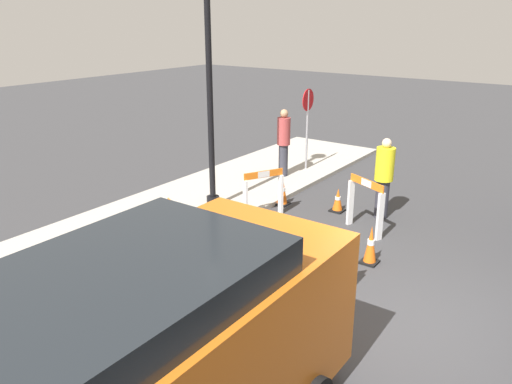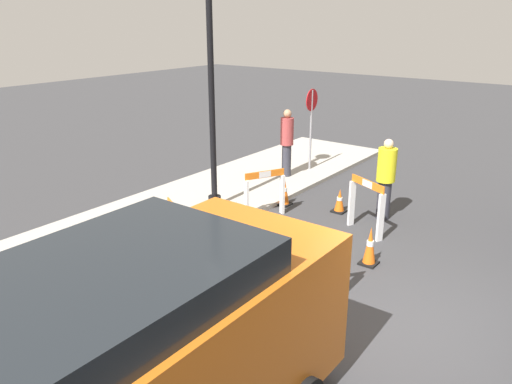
# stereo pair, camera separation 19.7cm
# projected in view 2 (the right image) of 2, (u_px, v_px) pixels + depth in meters

# --- Properties ---
(ground_plane) EXTENTS (60.00, 60.00, 0.00)m
(ground_plane) POSITION_uv_depth(u_px,v_px,m) (423.00, 340.00, 6.79)
(ground_plane) COLOR #38383A
(sidewalk_slab) EXTENTS (18.00, 3.04, 0.10)m
(sidewalk_slab) POSITION_uv_depth(u_px,v_px,m) (132.00, 230.00, 10.19)
(sidewalk_slab) COLOR #ADA89E
(sidewalk_slab) RESTS_ON ground_plane
(streetlamp_post) EXTENTS (0.44, 0.44, 6.12)m
(streetlamp_post) POSITION_uv_depth(u_px,v_px,m) (210.00, 26.00, 10.04)
(streetlamp_post) COLOR black
(streetlamp_post) RESTS_ON sidewalk_slab
(stop_sign) EXTENTS (0.60, 0.06, 2.24)m
(stop_sign) POSITION_uv_depth(u_px,v_px,m) (311.00, 116.00, 13.61)
(stop_sign) COLOR gray
(stop_sign) RESTS_ON sidewalk_slab
(barricade_0) EXTENTS (0.53, 0.92, 1.13)m
(barricade_0) POSITION_uv_depth(u_px,v_px,m) (366.00, 204.00, 9.97)
(barricade_0) COLOR white
(barricade_0) RESTS_ON ground_plane
(barricade_1) EXTENTS (0.89, 0.54, 1.05)m
(barricade_1) POSITION_uv_depth(u_px,v_px,m) (265.00, 192.00, 10.81)
(barricade_1) COLOR white
(barricade_1) RESTS_ON ground_plane
(barricade_2) EXTENTS (0.56, 0.90, 1.07)m
(barricade_2) POSITION_uv_depth(u_px,v_px,m) (177.00, 231.00, 8.81)
(barricade_2) COLOR white
(barricade_2) RESTS_ON ground_plane
(barricade_3) EXTENTS (0.75, 0.59, 0.96)m
(barricade_3) POSITION_uv_depth(u_px,v_px,m) (322.00, 267.00, 7.68)
(barricade_3) COLOR white
(barricade_3) RESTS_ON ground_plane
(traffic_cone_0) EXTENTS (0.30, 0.30, 0.62)m
(traffic_cone_0) POSITION_uv_depth(u_px,v_px,m) (236.00, 216.00, 10.24)
(traffic_cone_0) COLOR black
(traffic_cone_0) RESTS_ON ground_plane
(traffic_cone_1) EXTENTS (0.30, 0.30, 0.67)m
(traffic_cone_1) POSITION_uv_depth(u_px,v_px,m) (284.00, 192.00, 11.57)
(traffic_cone_1) COLOR black
(traffic_cone_1) RESTS_ON ground_plane
(traffic_cone_2) EXTENTS (0.30, 0.30, 0.71)m
(traffic_cone_2) POSITION_uv_depth(u_px,v_px,m) (370.00, 247.00, 8.77)
(traffic_cone_2) COLOR black
(traffic_cone_2) RESTS_ON ground_plane
(traffic_cone_3) EXTENTS (0.30, 0.30, 0.54)m
(traffic_cone_3) POSITION_uv_depth(u_px,v_px,m) (340.00, 201.00, 11.17)
(traffic_cone_3) COLOR black
(traffic_cone_3) RESTS_ON ground_plane
(person_worker) EXTENTS (0.52, 0.52, 1.77)m
(person_worker) POSITION_uv_depth(u_px,v_px,m) (386.00, 177.00, 10.59)
(person_worker) COLOR #33333D
(person_worker) RESTS_ON ground_plane
(person_pedestrian) EXTENTS (0.43, 0.43, 1.80)m
(person_pedestrian) POSITION_uv_depth(u_px,v_px,m) (287.00, 141.00, 13.17)
(person_pedestrian) COLOR #33333D
(person_pedestrian) RESTS_ON sidewalk_slab
(work_van) EXTENTS (4.94, 2.18, 2.26)m
(work_van) POSITION_uv_depth(u_px,v_px,m) (116.00, 370.00, 4.37)
(work_van) COLOR #D16619
(work_van) RESTS_ON ground_plane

